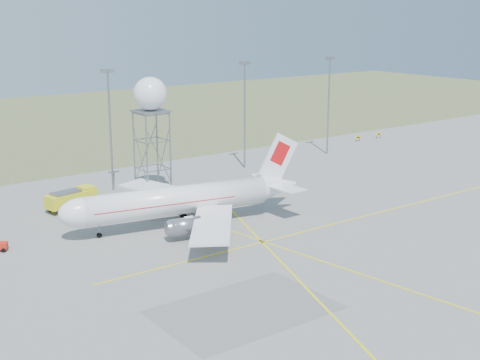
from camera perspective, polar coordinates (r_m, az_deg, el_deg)
grass_strip at (r=187.22m, az=-17.92°, el=4.44°), size 400.00×120.00×0.03m
mast_b at (r=113.63m, az=-11.04°, el=5.05°), size 2.20×0.50×20.50m
mast_c at (r=127.94m, az=0.40°, el=6.32°), size 2.20×0.50×20.50m
mast_d at (r=142.07m, az=7.59°, el=7.00°), size 2.20×0.50×20.50m
taxi_sign_near at (r=158.91m, az=10.04°, el=3.59°), size 1.60×0.17×1.20m
taxi_sign_far at (r=163.97m, az=11.74°, el=3.83°), size 1.60×0.17×1.20m
airliner_main at (r=94.52m, az=-5.08°, el=-1.76°), size 35.89×34.42×12.25m
radar_tower at (r=109.37m, az=-7.57°, el=4.25°), size 5.40×5.40×19.56m
fire_truck at (r=105.76m, az=-14.09°, el=-1.65°), size 8.36×4.42×3.20m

